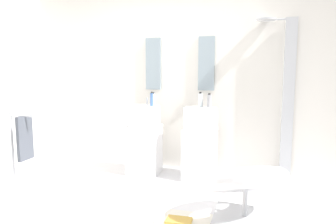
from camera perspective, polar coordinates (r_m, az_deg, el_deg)
The scene contains 15 objects.
ground_plane at distance 3.29m, azimuth -5.58°, elevation -18.16°, with size 4.80×3.60×0.04m, color silver.
rear_partition at distance 4.53m, azimuth 2.25°, elevation 6.19°, with size 4.80×0.10×2.60m, color silver.
pedestal_sink_left at distance 4.32m, azimuth -4.29°, elevation -4.84°, with size 0.44×0.44×1.03m.
pedestal_sink_right at distance 4.11m, azimuth 5.77°, elevation -5.49°, with size 0.44×0.44×1.03m.
vanity_mirror_left at distance 4.58m, azimuth -2.66°, elevation 8.65°, with size 0.22×0.03×0.73m, color #8C9EA8.
vanity_mirror_right at distance 4.38m, azimuth 6.94°, elevation 8.66°, with size 0.22×0.03×0.73m, color #8C9EA8.
shower_column at distance 4.28m, azimuth 20.65°, elevation 2.70°, with size 0.49×0.24×2.05m.
lounge_chair at distance 3.07m, azimuth 13.79°, elevation -12.77°, with size 1.03×1.03×0.65m.
towel_rack at distance 3.92m, azimuth -24.69°, elevation -4.57°, with size 0.37×0.22×0.95m.
magazine_ochre at distance 3.08m, azimuth 1.97°, elevation -19.02°, with size 0.23×0.15×0.03m, color gold.
coffee_mug at distance 2.95m, azimuth -2.14°, elevation -19.54°, with size 0.08×0.08×0.10m, color white.
soap_bottle_white at distance 4.31m, azimuth -2.63°, elevation 2.31°, with size 0.04×0.04×0.18m.
soap_bottle_grey at distance 4.09m, azimuth 7.44°, elevation 2.01°, with size 0.06×0.06×0.18m.
soap_bottle_blue at distance 4.22m, azimuth -2.95°, elevation 2.29°, with size 0.04×0.04×0.19m.
soap_bottle_clear at distance 4.14m, azimuth 5.83°, elevation 2.18°, with size 0.06×0.06×0.19m.
Camera 1 is at (1.15, -2.73, 1.40)m, focal length 33.82 mm.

